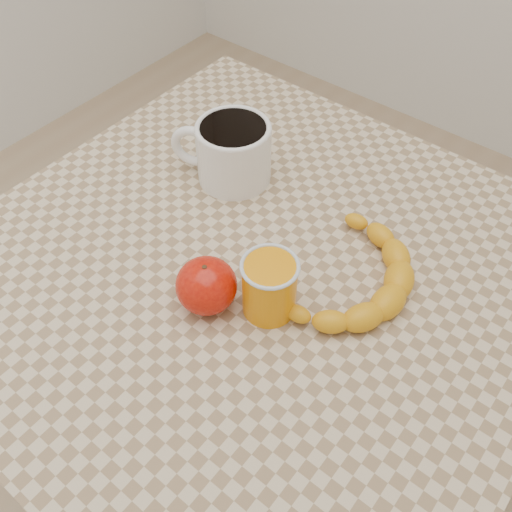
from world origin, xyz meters
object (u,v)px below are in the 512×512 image
Objects in this scene: banana at (354,276)px; orange_juice_glass at (269,286)px; table at (256,302)px; coffee_mug at (232,150)px; apple at (206,285)px.

orange_juice_glass is at bearing -123.03° from banana.
table is at bearing -155.99° from banana.
orange_juice_glass is (0.20, -0.17, -0.01)m from coffee_mug.
orange_juice_glass is 0.34× the size of banana.
table is at bearing 84.11° from apple.
banana reaches higher than table.
banana is (0.27, -0.07, -0.03)m from coffee_mug.
banana is at bearing 23.15° from table.
coffee_mug is 0.68× the size of banana.
apple is 0.38× the size of banana.
orange_juice_glass reaches higher than banana.
table is at bearing -40.14° from coffee_mug.
coffee_mug reaches higher than apple.
table is 8.20× the size of apple.
banana is at bearing -14.62° from coffee_mug.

